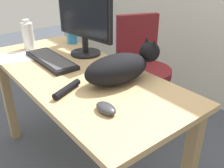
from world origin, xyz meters
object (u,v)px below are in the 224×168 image
object	(u,v)px
monitor	(84,20)
water_bottle	(71,27)
cat	(121,67)
computer_mouse	(106,108)
keyboard	(51,60)
office_chair	(141,80)
spray_bottle	(28,36)

from	to	relation	value
monitor	water_bottle	bearing A→B (deg)	167.98
cat	computer_mouse	xyz separation A→B (m)	(0.19, -0.23, -0.06)
monitor	cat	bearing A→B (deg)	-10.34
keyboard	computer_mouse	xyz separation A→B (m)	(0.66, -0.07, 0.00)
computer_mouse	cat	bearing A→B (deg)	128.33
office_chair	cat	xyz separation A→B (m)	(0.45, -0.62, 0.43)
keyboard	computer_mouse	bearing A→B (deg)	-6.39
office_chair	spray_bottle	distance (m)	0.97
keyboard	cat	bearing A→B (deg)	18.63
office_chair	keyboard	size ratio (longest dim) A/B	2.11
monitor	computer_mouse	distance (m)	0.75
office_chair	cat	world-z (taller)	cat
monitor	water_bottle	xyz separation A→B (m)	(-0.27, 0.06, -0.10)
keyboard	water_bottle	xyz separation A→B (m)	(-0.26, 0.30, 0.11)
cat	spray_bottle	xyz separation A→B (m)	(-0.80, -0.16, 0.01)
cat	water_bottle	xyz separation A→B (m)	(-0.74, 0.14, 0.04)
monitor	water_bottle	world-z (taller)	monitor
monitor	cat	distance (m)	0.49
monitor	computer_mouse	size ratio (longest dim) A/B	4.35
monitor	keyboard	world-z (taller)	monitor
cat	monitor	bearing A→B (deg)	169.66
monitor	computer_mouse	xyz separation A→B (m)	(0.65, -0.32, -0.21)
monitor	cat	world-z (taller)	monitor
computer_mouse	water_bottle	bearing A→B (deg)	157.75
water_bottle	keyboard	bearing A→B (deg)	-49.32
spray_bottle	water_bottle	bearing A→B (deg)	78.12
office_chair	spray_bottle	world-z (taller)	spray_bottle
keyboard	computer_mouse	size ratio (longest dim) A/B	4.00
office_chair	computer_mouse	distance (m)	1.12
office_chair	cat	distance (m)	0.88
water_bottle	spray_bottle	bearing A→B (deg)	-101.88
office_chair	keyboard	bearing A→B (deg)	-92.03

